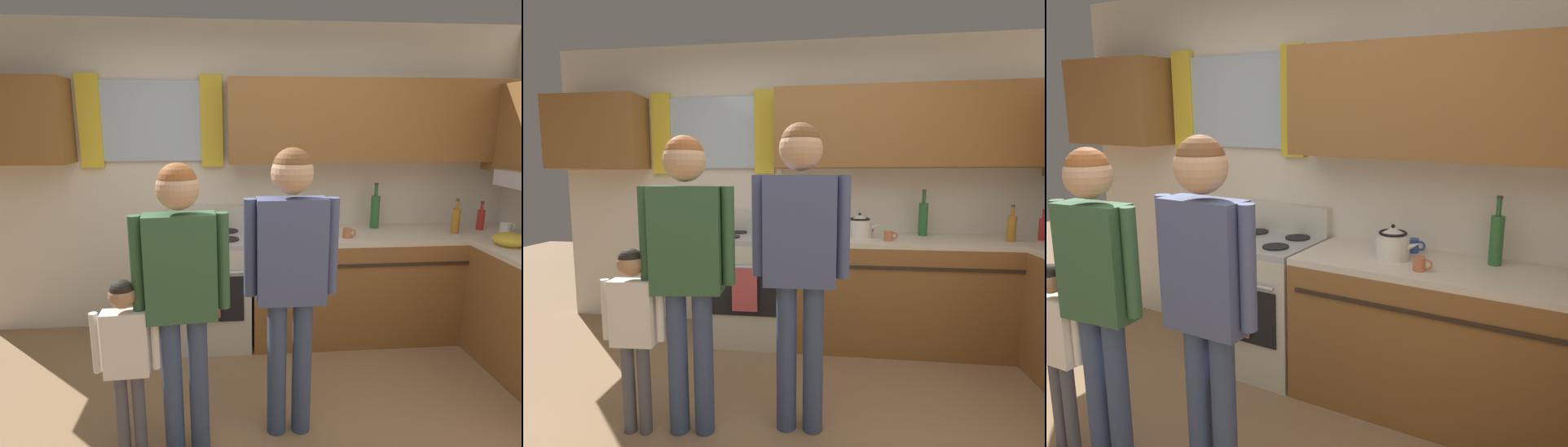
{
  "view_description": "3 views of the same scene",
  "coord_description": "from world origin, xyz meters",
  "views": [
    {
      "loc": [
        -0.22,
        -1.86,
        1.77
      ],
      "look_at": [
        0.0,
        0.78,
        1.17
      ],
      "focal_mm": 29.73,
      "sensor_mm": 36.0,
      "label": 1
    },
    {
      "loc": [
        0.28,
        -1.55,
        1.37
      ],
      "look_at": [
        0.02,
        0.58,
        1.12
      ],
      "focal_mm": 25.48,
      "sensor_mm": 36.0,
      "label": 2
    },
    {
      "loc": [
        1.57,
        -1.29,
        1.77
      ],
      "look_at": [
        0.48,
        0.61,
        1.29
      ],
      "focal_mm": 36.29,
      "sensor_mm": 36.0,
      "label": 3
    }
  ],
  "objects": [
    {
      "name": "stove_oven",
      "position": [
        -0.37,
        1.54,
        0.47
      ],
      "size": [
        0.68,
        0.67,
        1.1
      ],
      "color": "beige",
      "rests_on": "ground"
    },
    {
      "name": "kitchen_counter_run",
      "position": [
        1.45,
        1.19,
        0.45
      ],
      "size": [
        2.31,
        1.93,
        0.9
      ],
      "color": "brown",
      "rests_on": "ground"
    },
    {
      "name": "small_child",
      "position": [
        -0.74,
        0.22,
        0.64
      ],
      "size": [
        0.34,
        0.14,
        1.02
      ],
      "color": "#4C4C56",
      "rests_on": "ground"
    },
    {
      "name": "stovetop_kettle",
      "position": [
        0.53,
        1.54,
        1.0
      ],
      "size": [
        0.27,
        0.2,
        0.21
      ],
      "color": "silver",
      "rests_on": "kitchen_counter_run"
    },
    {
      "name": "back_wall_unit",
      "position": [
        0.1,
        1.82,
        1.49
      ],
      "size": [
        4.6,
        0.42,
        2.6
      ],
      "color": "silver",
      "rests_on": "ground"
    },
    {
      "name": "adult_holding_child",
      "position": [
        -0.45,
        0.26,
        1.01
      ],
      "size": [
        0.5,
        0.22,
        1.6
      ],
      "color": "#38476B",
      "rests_on": "ground"
    },
    {
      "name": "bottle_wine_green",
      "position": [
        1.07,
        1.71,
        1.05
      ],
      "size": [
        0.08,
        0.08,
        0.39
      ],
      "color": "#2D6633",
      "rests_on": "kitchen_counter_run"
    },
    {
      "name": "mug_ceramic_white",
      "position": [
        2.1,
        1.44,
        0.95
      ],
      "size": [
        0.13,
        0.08,
        0.09
      ],
      "color": "white",
      "rests_on": "kitchen_counter_run"
    },
    {
      "name": "cup_terracotta",
      "position": [
        0.74,
        1.39,
        0.94
      ],
      "size": [
        0.11,
        0.07,
        0.08
      ],
      "color": "#B76642",
      "rests_on": "kitchen_counter_run"
    },
    {
      "name": "mixing_bowl",
      "position": [
        1.87,
        1.05,
        0.95
      ],
      "size": [
        0.23,
        0.23,
        0.1
      ],
      "color": "gold",
      "rests_on": "kitchen_counter_run"
    },
    {
      "name": "bottle_sauce_red",
      "position": [
        1.96,
        1.57,
        0.99
      ],
      "size": [
        0.06,
        0.06,
        0.25
      ],
      "color": "red",
      "rests_on": "kitchen_counter_run"
    },
    {
      "name": "bottle_oil_amber",
      "position": [
        1.68,
        1.47,
        1.01
      ],
      "size": [
        0.06,
        0.06,
        0.29
      ],
      "color": "#B27223",
      "rests_on": "kitchen_counter_run"
    },
    {
      "name": "mug_cobalt_blue",
      "position": [
        0.59,
        1.73,
        0.94
      ],
      "size": [
        0.11,
        0.07,
        0.08
      ],
      "color": "#2D479E",
      "rests_on": "kitchen_counter_run"
    },
    {
      "name": "adult_in_plaid",
      "position": [
        0.13,
        0.36,
        1.05
      ],
      "size": [
        0.52,
        0.23,
        1.66
      ],
      "color": "#38476B",
      "rests_on": "ground"
    }
  ]
}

